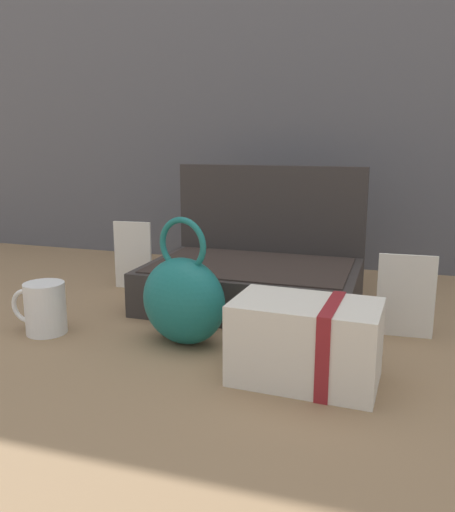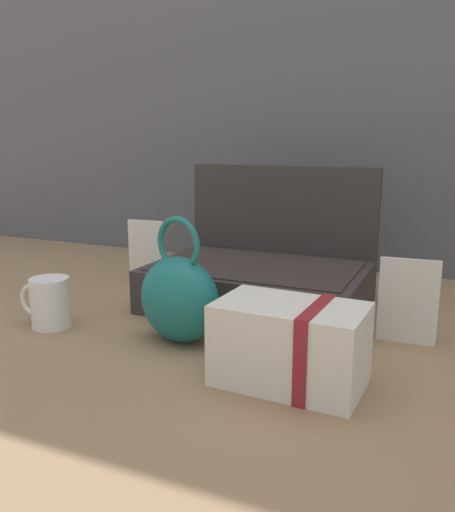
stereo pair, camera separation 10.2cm
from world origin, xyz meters
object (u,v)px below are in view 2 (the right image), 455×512
Objects in this scene: open_suitcase at (262,274)px; info_card_left at (408,302)px; coffee_mug at (49,302)px; cream_toiletry_bag at (292,345)px; poster_card_right at (146,253)px; teal_pouch_handbag at (179,298)px.

open_suitcase is 0.34m from info_card_left.
coffee_mug is 0.68m from info_card_left.
open_suitcase is 2.03× the size of cream_toiletry_bag.
poster_card_right is at bearing 164.76° from info_card_left.
teal_pouch_handbag is 1.03× the size of cream_toiletry_bag.
open_suitcase is at bearing 42.90° from coffee_mug.
cream_toiletry_bag reaches higher than coffee_mug.
cream_toiletry_bag is at bearing -19.50° from teal_pouch_handbag.
coffee_mug is at bearing 174.55° from cream_toiletry_bag.
teal_pouch_handbag is at bearing 160.50° from cream_toiletry_bag.
info_card_left is at bearing -16.81° from poster_card_right.
cream_toiletry_bag is at bearing -123.19° from info_card_left.
teal_pouch_handbag is 1.39× the size of poster_card_right.
poster_card_right is at bearing 142.58° from cream_toiletry_bag.
open_suitcase reaches higher than teal_pouch_handbag.
teal_pouch_handbag is 0.40m from poster_card_right.
teal_pouch_handbag is 0.26m from cream_toiletry_bag.
poster_card_right reaches higher than cream_toiletry_bag.
coffee_mug is (-0.51, 0.05, -0.01)m from cream_toiletry_bag.
teal_pouch_handbag is at bearing -102.29° from open_suitcase.
cream_toiletry_bag is 0.28m from info_card_left.
open_suitcase is 0.32m from poster_card_right.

